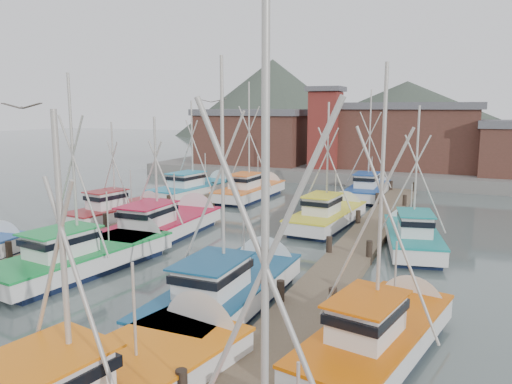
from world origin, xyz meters
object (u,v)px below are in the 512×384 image
at_px(boat_4, 92,255).
at_px(boat_12, 253,190).
at_px(lookout_tower, 325,127).
at_px(boat_8, 165,225).

xyz_separation_m(boat_4, boat_12, (-0.54, 20.34, 0.00)).
bearing_deg(lookout_tower, boat_4, -93.31).
relative_size(boat_8, boat_12, 0.99).
bearing_deg(boat_12, boat_8, -86.52).
xyz_separation_m(boat_8, boat_12, (-0.33, 13.81, 0.01)).
height_order(boat_4, boat_8, boat_4).
height_order(boat_8, boat_12, boat_12).
distance_m(boat_4, boat_8, 6.54).
distance_m(lookout_tower, boat_12, 14.54).
bearing_deg(boat_12, boat_4, -86.38).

